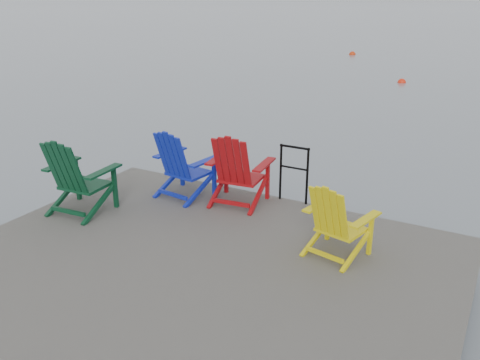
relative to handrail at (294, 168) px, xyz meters
The scene contains 9 objects.
ground 2.67m from the handrail, 95.83° to the right, with size 400.00×400.00×0.00m, color slate.
dock 2.56m from the handrail, 95.83° to the right, with size 6.00×5.00×1.40m.
handrail is the anchor object (origin of this frame).
chair_green 3.21m from the handrail, 143.84° to the right, with size 0.96×0.89×1.15m.
chair_blue 1.74m from the handrail, 157.99° to the right, with size 0.95×0.89×1.10m.
chair_red 0.87m from the handrail, 144.96° to the right, with size 0.97×0.90×1.13m.
chair_yellow 1.76m from the handrail, 49.82° to the right, with size 0.88×0.83×0.97m.
buoy_a 14.89m from the handrail, 95.70° to the left, with size 0.34×0.34×0.34m, color red.
buoy_b 23.96m from the handrail, 104.85° to the left, with size 0.38×0.38×0.38m, color red.
Camera 1 is at (3.05, -4.34, 3.60)m, focal length 38.00 mm.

